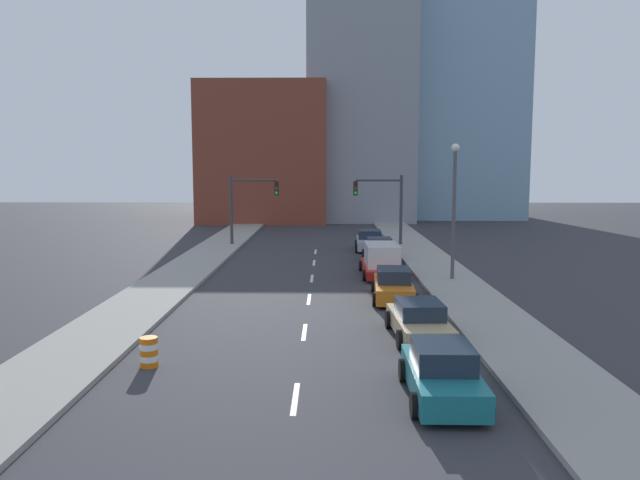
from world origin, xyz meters
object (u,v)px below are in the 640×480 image
Objects in this scene: traffic_barrel at (149,352)px; sedan_teal at (442,374)px; traffic_signal_left at (246,200)px; traffic_signal_right at (387,201)px; sedan_blue at (379,250)px; sedan_orange at (393,285)px; street_lamp at (454,201)px; box_truck_red at (382,261)px; sedan_silver at (370,241)px; sedan_tan at (419,321)px.

traffic_barrel is 0.22× the size of sedan_teal.
traffic_signal_left is at bearing 106.91° from sedan_teal.
traffic_signal_right is 1.27× the size of sedan_blue.
street_lamp is at bearing 54.34° from sedan_orange.
sedan_silver is at bearing 89.33° from box_truck_red.
traffic_signal_left is 28.20m from sedan_tan.
sedan_tan is (8.99, 3.43, 0.16)m from traffic_barrel.
street_lamp reaches higher than traffic_signal_left.
traffic_barrel is 0.20× the size of sedan_orange.
street_lamp is at bearing -71.95° from sedan_silver.
sedan_silver is (0.03, 17.21, 0.02)m from sedan_orange.
traffic_signal_left reaches higher than sedan_silver.
street_lamp reaches higher than sedan_silver.
sedan_tan is at bearing -92.71° from traffic_signal_right.
sedan_silver is (0.03, 29.87, -0.00)m from sedan_teal.
sedan_orange is at bearing 89.49° from sedan_tan.
traffic_signal_right is at bearing 83.08° from box_truck_red.
traffic_barrel is (-10.24, -29.71, -3.13)m from traffic_signal_right.
sedan_blue is at bearing 86.15° from box_truck_red.
sedan_teal is 1.00× the size of sedan_blue.
traffic_signal_left is 16.57m from box_truck_red.
traffic_barrel is 9.63m from sedan_tan.
sedan_blue and sedan_silver have the same top height.
sedan_orange is (0.00, 12.66, -0.02)m from sedan_teal.
sedan_orange reaches higher than traffic_barrel.
sedan_teal is (-3.70, -17.26, -3.70)m from street_lamp.
traffic_signal_right is 1.02× the size of box_truck_red.
traffic_barrel is at bearing -109.01° from traffic_signal_right.
sedan_teal is at bearing -16.56° from traffic_barrel.
sedan_silver is (-1.47, -2.44, -2.91)m from traffic_signal_right.
sedan_orange is 1.11× the size of sedan_blue.
box_truck_red reaches higher than sedan_silver.
box_truck_red is (-0.27, 12.99, 0.25)m from sedan_tan.
sedan_orange is at bearing -88.27° from sedan_silver.
sedan_tan is at bearing -107.05° from street_lamp.
sedan_blue is (0.33, 12.13, 0.01)m from sedan_orange.
traffic_signal_right is (11.02, 0.00, 0.00)m from traffic_signal_left.
sedan_tan reaches higher than traffic_barrel.
sedan_orange is (-0.25, 6.63, 0.04)m from sedan_tan.
street_lamp is 1.54× the size of sedan_orange.
traffic_barrel is 0.22× the size of sedan_silver.
traffic_signal_right is 26.48m from sedan_tan.
sedan_blue is (-1.17, -7.52, -2.92)m from traffic_signal_right.
traffic_signal_right is 13.65m from box_truck_red.
sedan_tan is at bearing -69.58° from traffic_signal_left.
street_lamp is 6.97m from sedan_orange.
traffic_signal_left is 33.81m from sedan_teal.
sedan_silver reaches higher than sedan_teal.
sedan_orange is at bearing -91.32° from sedan_blue.
sedan_silver is at bearing 87.84° from sedan_tan.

